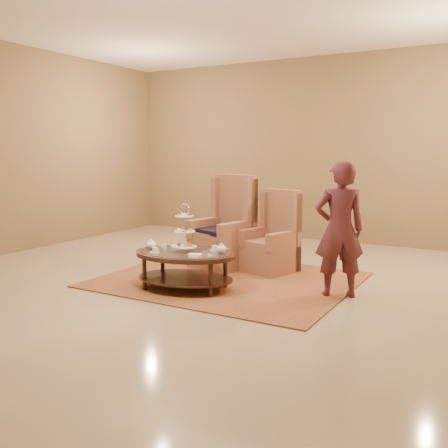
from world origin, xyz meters
The scene contains 8 objects.
ground centered at (0.00, 0.00, 0.00)m, with size 8.00×8.00×0.00m, color #BBA88B.
ceiling centered at (0.00, 0.00, 0.00)m, with size 8.00×8.00×0.02m, color silver.
wall_back centered at (0.00, 4.00, 1.75)m, with size 8.00×0.04×3.50m, color olive.
rug centered at (0.10, 0.39, 0.01)m, with size 3.22×2.69×0.02m.
tea_table centered at (-0.14, -0.28, 0.39)m, with size 1.40×1.06×1.08m.
armchair_left centered at (-0.32, 1.07, 0.46)m, with size 0.88×0.90×1.37m.
armchair_right centered at (0.42, 1.14, 0.39)m, with size 0.80×0.81×1.17m.
person centered at (1.60, 0.37, 0.81)m, with size 0.70×0.63×1.61m.
Camera 1 is at (3.26, -5.32, 1.70)m, focal length 40.00 mm.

